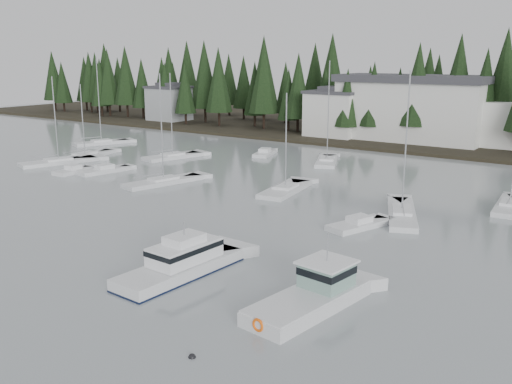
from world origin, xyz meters
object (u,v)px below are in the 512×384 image
house_west (334,113)px  cabin_cruiser_center (182,265)px  house_far_west (169,102)px  sailboat_10 (102,144)px  sailboat_0 (327,162)px  runabout_3 (265,154)px  sailboat_12 (59,163)px  runabout_4 (105,171)px  sailboat_4 (510,208)px  sailboat_9 (164,183)px  sailboat_3 (85,157)px  harbor_inn (424,109)px  runabout_1 (359,226)px  lobster_boat_teal (313,298)px  sailboat_6 (173,158)px  sailboat_8 (402,215)px  sailboat_2 (285,191)px  runabout_0 (74,172)px

house_west → cabin_cruiser_center: house_west is taller
house_far_west → sailboat_10: bearing=-66.6°
cabin_cruiser_center → sailboat_0: sailboat_0 is taller
cabin_cruiser_center → runabout_3: (-22.30, 42.86, -0.50)m
sailboat_12 → runabout_4: sailboat_12 is taller
sailboat_4 → runabout_3: sailboat_4 is taller
runabout_4 → sailboat_9: bearing=-82.3°
house_far_west → sailboat_3: sailboat_3 is taller
harbor_inn → runabout_1: (12.16, -50.73, -5.64)m
sailboat_3 → runabout_4: size_ratio=1.57×
lobster_boat_teal → sailboat_10: sailboat_10 is taller
sailboat_6 → sailboat_8: sailboat_8 is taller
lobster_boat_teal → sailboat_0: 47.04m
sailboat_2 → runabout_4: sailboat_2 is taller
sailboat_3 → runabout_0: 11.36m
sailboat_3 → runabout_4: sailboat_3 is taller
cabin_cruiser_center → house_far_west: bearing=47.1°
runabout_0 → runabout_4: 3.91m
runabout_1 → harbor_inn: bearing=32.0°
lobster_boat_teal → sailboat_0: (-21.47, 41.85, -0.50)m
sailboat_4 → runabout_1: sailboat_4 is taller
sailboat_2 → runabout_0: (-27.54, -6.80, 0.08)m
sailboat_8 → sailboat_9: sailboat_8 is taller
sailboat_8 → runabout_4: 38.63m
lobster_boat_teal → runabout_0: 47.81m
sailboat_4 → sailboat_6: (-46.32, 1.77, -0.01)m
sailboat_2 → sailboat_8: bearing=-107.2°
sailboat_10 → runabout_1: bearing=-87.9°
lobster_boat_teal → sailboat_12: (-51.59, 20.17, -0.53)m
harbor_inn → runabout_0: (-27.73, -49.87, -5.64)m
lobster_boat_teal → runabout_4: lobster_boat_teal is taller
sailboat_3 → sailboat_4: 57.39m
sailboat_6 → runabout_1: 40.28m
house_west → sailboat_8: (28.90, -41.79, -4.58)m
runabout_0 → runabout_3: same height
cabin_cruiser_center → sailboat_6: bearing=47.1°
harbor_inn → sailboat_2: bearing=-90.3°
sailboat_4 → sailboat_9: bearing=102.5°
sailboat_0 → runabout_4: size_ratio=2.04×
sailboat_0 → sailboat_4: 28.44m
lobster_boat_teal → sailboat_4: size_ratio=0.75×
runabout_0 → sailboat_8: bearing=-87.7°
cabin_cruiser_center → sailboat_2: (-7.16, 24.62, -0.58)m
cabin_cruiser_center → sailboat_9: (-20.92, 19.85, -0.57)m
sailboat_0 → sailboat_9: (-9.34, -22.58, -0.02)m
house_west → sailboat_10: 40.75m
sailboat_6 → sailboat_8: size_ratio=0.92×
harbor_inn → sailboat_2: 43.44m
house_far_west → runabout_0: bearing=-58.9°
sailboat_8 → sailboat_10: 59.32m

